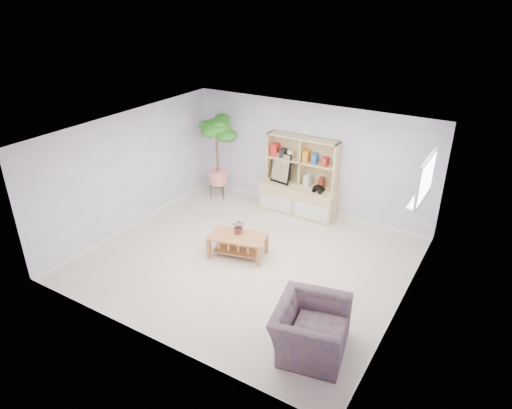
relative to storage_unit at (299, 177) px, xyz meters
The scene contains 14 objects.
floor 2.40m from the storage_unit, 87.72° to the right, with size 5.50×5.00×0.01m, color beige.
ceiling 2.72m from the storage_unit, 87.72° to the right, with size 5.50×5.00×0.01m, color white.
walls 2.27m from the storage_unit, 87.72° to the right, with size 5.51×5.01×2.40m.
baseboard 2.38m from the storage_unit, 87.72° to the right, with size 5.50×5.00×0.10m, color white, non-canonical shape.
window 3.46m from the storage_unit, 30.19° to the right, with size 0.10×0.98×0.68m, color white, non-canonical shape.
window_sill 3.31m from the storage_unit, 30.73° to the right, with size 0.14×1.00×0.04m, color white.
storage_unit is the anchor object (origin of this frame).
poster 0.46m from the storage_unit, behind, with size 0.49×0.11×0.67m, color yellow, non-canonical shape.
toy_truck 0.52m from the storage_unit, ahead, with size 0.28×0.19×0.15m, color black, non-canonical shape.
coffee_table 2.27m from the storage_unit, 94.34° to the right, with size 1.03×0.56×0.42m, color #B1693F, non-canonical shape.
table_plant 2.11m from the storage_unit, 95.31° to the right, with size 0.26×0.23×0.29m, color #275B28.
floor_tree 1.97m from the storage_unit, behind, with size 0.73×0.73×1.98m, color #176C17, non-canonical shape.
armchair 4.22m from the storage_unit, 61.40° to the right, with size 1.08×0.94×0.80m, color navy.
sill_plant 3.33m from the storage_unit, 29.86° to the right, with size 0.15×0.12×0.27m, color #176C17.
Camera 1 is at (3.79, -5.96, 4.58)m, focal length 32.00 mm.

